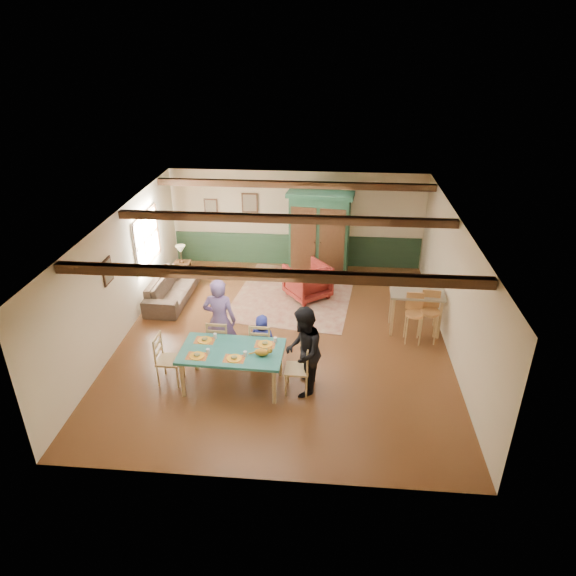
# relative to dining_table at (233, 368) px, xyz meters

# --- Properties ---
(floor) EXTENTS (8.00, 8.00, 0.00)m
(floor) POSITION_rel_dining_table_xyz_m (0.79, 1.77, -0.40)
(floor) COLOR #532D17
(floor) RESTS_ON ground
(wall_back) EXTENTS (7.00, 0.02, 2.70)m
(wall_back) POSITION_rel_dining_table_xyz_m (0.79, 5.77, 0.95)
(wall_back) COLOR beige
(wall_back) RESTS_ON floor
(wall_left) EXTENTS (0.02, 8.00, 2.70)m
(wall_left) POSITION_rel_dining_table_xyz_m (-2.71, 1.77, 0.95)
(wall_left) COLOR beige
(wall_left) RESTS_ON floor
(wall_right) EXTENTS (0.02, 8.00, 2.70)m
(wall_right) POSITION_rel_dining_table_xyz_m (4.29, 1.77, 0.95)
(wall_right) COLOR beige
(wall_right) RESTS_ON floor
(ceiling) EXTENTS (7.00, 8.00, 0.02)m
(ceiling) POSITION_rel_dining_table_xyz_m (0.79, 1.77, 2.30)
(ceiling) COLOR white
(ceiling) RESTS_ON wall_back
(wainscot_back) EXTENTS (6.95, 0.03, 0.90)m
(wainscot_back) POSITION_rel_dining_table_xyz_m (0.79, 5.75, 0.05)
(wainscot_back) COLOR #1D3623
(wainscot_back) RESTS_ON floor
(ceiling_beam_front) EXTENTS (6.95, 0.16, 0.16)m
(ceiling_beam_front) POSITION_rel_dining_table_xyz_m (0.79, -0.53, 2.21)
(ceiling_beam_front) COLOR black
(ceiling_beam_front) RESTS_ON ceiling
(ceiling_beam_mid) EXTENTS (6.95, 0.16, 0.16)m
(ceiling_beam_mid) POSITION_rel_dining_table_xyz_m (0.79, 2.17, 2.21)
(ceiling_beam_mid) COLOR black
(ceiling_beam_mid) RESTS_ON ceiling
(ceiling_beam_back) EXTENTS (6.95, 0.16, 0.16)m
(ceiling_beam_back) POSITION_rel_dining_table_xyz_m (0.79, 4.77, 2.21)
(ceiling_beam_back) COLOR black
(ceiling_beam_back) RESTS_ON ceiling
(window_left) EXTENTS (0.06, 1.60, 1.30)m
(window_left) POSITION_rel_dining_table_xyz_m (-2.68, 3.47, 1.15)
(window_left) COLOR white
(window_left) RESTS_ON wall_left
(picture_left_wall) EXTENTS (0.04, 0.42, 0.52)m
(picture_left_wall) POSITION_rel_dining_table_xyz_m (-2.68, 1.17, 1.35)
(picture_left_wall) COLOR gray
(picture_left_wall) RESTS_ON wall_left
(picture_back_a) EXTENTS (0.45, 0.04, 0.55)m
(picture_back_a) POSITION_rel_dining_table_xyz_m (-0.51, 5.74, 1.40)
(picture_back_a) COLOR gray
(picture_back_a) RESTS_ON wall_back
(picture_back_b) EXTENTS (0.38, 0.04, 0.48)m
(picture_back_b) POSITION_rel_dining_table_xyz_m (-1.61, 5.74, 1.25)
(picture_back_b) COLOR gray
(picture_back_b) RESTS_ON wall_back
(dining_table) EXTENTS (1.93, 1.12, 0.79)m
(dining_table) POSITION_rel_dining_table_xyz_m (0.00, 0.00, 0.00)
(dining_table) COLOR #216A60
(dining_table) RESTS_ON floor
(dining_chair_far_left) EXTENTS (0.46, 0.48, 1.00)m
(dining_chair_far_left) POSITION_rel_dining_table_xyz_m (-0.40, 0.77, 0.11)
(dining_chair_far_left) COLOR tan
(dining_chair_far_left) RESTS_ON floor
(dining_chair_far_right) EXTENTS (0.46, 0.48, 1.00)m
(dining_chair_far_right) POSITION_rel_dining_table_xyz_m (0.45, 0.74, 0.11)
(dining_chair_far_right) COLOR tan
(dining_chair_far_right) RESTS_ON floor
(dining_chair_end_left) EXTENTS (0.48, 0.46, 1.00)m
(dining_chair_end_left) POSITION_rel_dining_table_xyz_m (-1.21, 0.04, 0.11)
(dining_chair_end_left) COLOR tan
(dining_chair_end_left) RESTS_ON floor
(dining_chair_end_right) EXTENTS (0.48, 0.46, 1.00)m
(dining_chair_end_right) POSITION_rel_dining_table_xyz_m (1.21, -0.04, 0.11)
(dining_chair_end_right) COLOR tan
(dining_chair_end_right) RESTS_ON floor
(person_man) EXTENTS (0.68, 0.46, 1.82)m
(person_man) POSITION_rel_dining_table_xyz_m (-0.39, 0.86, 0.51)
(person_man) COLOR #7A5DA0
(person_man) RESTS_ON floor
(person_woman) EXTENTS (0.69, 0.87, 1.74)m
(person_woman) POSITION_rel_dining_table_xyz_m (1.32, -0.05, 0.47)
(person_woman) COLOR black
(person_woman) RESTS_ON floor
(person_child) EXTENTS (0.53, 0.35, 1.06)m
(person_child) POSITION_rel_dining_table_xyz_m (0.45, 0.83, 0.13)
(person_child) COLOR navy
(person_child) RESTS_ON floor
(cat) EXTENTS (0.38, 0.16, 0.19)m
(cat) POSITION_rel_dining_table_xyz_m (0.58, -0.13, 0.49)
(cat) COLOR orange
(cat) RESTS_ON dining_table
(place_setting_near_left) EXTENTS (0.43, 0.33, 0.11)m
(place_setting_near_left) POSITION_rel_dining_table_xyz_m (-0.59, -0.24, 0.45)
(place_setting_near_left) COLOR #F8A821
(place_setting_near_left) RESTS_ON dining_table
(place_setting_near_center) EXTENTS (0.43, 0.33, 0.11)m
(place_setting_near_center) POSITION_rel_dining_table_xyz_m (0.10, -0.27, 0.45)
(place_setting_near_center) COLOR #F8A821
(place_setting_near_center) RESTS_ON dining_table
(place_setting_far_left) EXTENTS (0.43, 0.33, 0.11)m
(place_setting_far_left) POSITION_rel_dining_table_xyz_m (-0.57, 0.28, 0.45)
(place_setting_far_left) COLOR #F8A821
(place_setting_far_left) RESTS_ON dining_table
(place_setting_far_right) EXTENTS (0.43, 0.33, 0.11)m
(place_setting_far_right) POSITION_rel_dining_table_xyz_m (0.59, 0.24, 0.45)
(place_setting_far_right) COLOR #F8A821
(place_setting_far_right) RESTS_ON dining_table
(area_rug) EXTENTS (3.24, 3.71, 0.01)m
(area_rug) POSITION_rel_dining_table_xyz_m (0.86, 3.81, -0.39)
(area_rug) COLOR #C5B38E
(area_rug) RESTS_ON floor
(armoire) EXTENTS (1.76, 0.87, 2.39)m
(armoire) POSITION_rel_dining_table_xyz_m (1.45, 4.89, 0.80)
(armoire) COLOR #153422
(armoire) RESTS_ON floor
(armchair) EXTENTS (1.33, 1.34, 0.88)m
(armchair) POSITION_rel_dining_table_xyz_m (1.21, 3.76, 0.04)
(armchair) COLOR #4F0F0F
(armchair) RESTS_ON floor
(sofa) EXTENTS (0.88, 2.16, 0.63)m
(sofa) POSITION_rel_dining_table_xyz_m (-2.14, 3.32, -0.08)
(sofa) COLOR #44352A
(sofa) RESTS_ON floor
(end_table) EXTENTS (0.44, 0.44, 0.53)m
(end_table) POSITION_rel_dining_table_xyz_m (-2.18, 4.41, -0.13)
(end_table) COLOR black
(end_table) RESTS_ON floor
(table_lamp) EXTENTS (0.30, 0.30, 0.48)m
(table_lamp) POSITION_rel_dining_table_xyz_m (-2.18, 4.41, 0.37)
(table_lamp) COLOR tan
(table_lamp) RESTS_ON end_table
(counter_table) EXTENTS (1.19, 0.72, 0.97)m
(counter_table) POSITION_rel_dining_table_xyz_m (3.66, 2.32, 0.09)
(counter_table) COLOR #BAAF91
(counter_table) RESTS_ON floor
(bar_stool_left) EXTENTS (0.40, 0.44, 1.10)m
(bar_stool_left) POSITION_rel_dining_table_xyz_m (3.57, 1.86, 0.15)
(bar_stool_left) COLOR tan
(bar_stool_left) RESTS_ON floor
(bar_stool_right) EXTENTS (0.45, 0.49, 1.13)m
(bar_stool_right) POSITION_rel_dining_table_xyz_m (3.90, 1.94, 0.17)
(bar_stool_right) COLOR tan
(bar_stool_right) RESTS_ON floor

